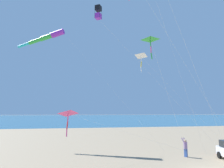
# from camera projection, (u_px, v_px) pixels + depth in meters

# --- Properties ---
(ocean_water_strip) EXTENTS (240.00, 600.00, 0.01)m
(ocean_water_strip) POSITION_uv_depth(u_px,v_px,m) (88.00, 117.00, 176.16)
(ocean_water_strip) COLOR #285B7A
(ocean_water_strip) RESTS_ON ground_plane
(cooler_box) EXTENTS (0.62, 0.42, 0.42)m
(cooler_box) POSITION_uv_depth(u_px,v_px,m) (221.00, 153.00, 21.80)
(cooler_box) COLOR red
(cooler_box) RESTS_ON ground_plane
(person_adult_flyer) EXTENTS (0.69, 0.60, 1.97)m
(person_adult_flyer) POSITION_uv_depth(u_px,v_px,m) (185.00, 146.00, 20.85)
(person_adult_flyer) COLOR #335199
(person_adult_flyer) RESTS_ON ground_plane
(kite_delta_small_distant) EXTENTS (4.53, 14.89, 4.96)m
(kite_delta_small_distant) POSITION_uv_depth(u_px,v_px,m) (68.00, 114.00, 18.18)
(kite_delta_small_distant) COLOR #EF4C93
(kite_delta_small_distant) RESTS_ON ground_plane
(kite_box_orange_high_right) EXTENTS (2.76, 14.06, 17.00)m
(kite_box_orange_high_right) POSITION_uv_depth(u_px,v_px,m) (98.00, 12.00, 22.80)
(kite_box_orange_high_right) COLOR black
(kite_box_orange_high_right) RESTS_ON ground_plane
(kite_delta_green_low_center) EXTENTS (8.16, 7.53, 9.86)m
(kite_delta_green_low_center) POSITION_uv_depth(u_px,v_px,m) (151.00, 41.00, 13.65)
(kite_delta_green_low_center) COLOR green
(kite_delta_green_low_center) RESTS_ON ground_plane
(kite_delta_teal_far_right) EXTENTS (6.47, 10.12, 13.18)m
(kite_delta_teal_far_right) POSITION_uv_depth(u_px,v_px,m) (141.00, 56.00, 28.52)
(kite_delta_teal_far_right) COLOR white
(kite_delta_teal_far_right) RESTS_ON ground_plane
(kite_windsock_purple_drifting) EXTENTS (10.04, 20.03, 17.37)m
(kite_windsock_purple_drifting) POSITION_uv_depth(u_px,v_px,m) (47.00, 37.00, 30.49)
(kite_windsock_purple_drifting) COLOR purple
(kite_windsock_purple_drifting) RESTS_ON ground_plane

